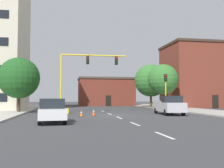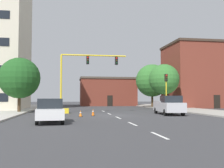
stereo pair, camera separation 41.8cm
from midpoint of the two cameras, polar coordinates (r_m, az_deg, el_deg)
name	(u,v)px [view 1 (the left image)]	position (r m, az deg, el deg)	size (l,w,h in m)	color
ground_plane	(113,115)	(26.53, -0.16, -6.87)	(160.00, 160.00, 0.00)	#38383A
sidewalk_left	(4,112)	(35.02, -22.80, -5.57)	(6.00, 56.00, 0.14)	#B2ADA3
sidewalk_right	(190,110)	(37.99, 16.33, -5.45)	(6.00, 56.00, 0.14)	#9E998E
lane_stripe_seg_0	(164,135)	(13.01, 10.41, -10.97)	(0.16, 2.40, 0.01)	silver
lane_stripe_seg_1	(135,124)	(18.23, 4.37, -8.67)	(0.16, 2.40, 0.01)	silver
lane_stripe_seg_2	(119,118)	(23.58, 1.07, -7.36)	(0.16, 2.40, 0.01)	silver
lane_stripe_seg_3	(109,114)	(28.99, -0.99, -6.52)	(0.16, 2.40, 0.01)	silver
lane_stripe_seg_4	(103,111)	(34.43, -2.40, -5.95)	(0.16, 2.40, 0.01)	silver
building_brick_center	(106,92)	(57.25, -1.61, -1.70)	(12.00, 8.01, 6.04)	brown
building_row_right	(201,76)	(49.94, 18.61, 1.69)	(12.75, 9.41, 11.38)	brown
traffic_signal_gantry	(70,94)	(30.40, -9.50, -2.16)	(8.50, 1.20, 6.83)	yellow
traffic_light_pole_right	(166,84)	(34.00, 11.32, 0.01)	(0.32, 0.47, 4.80)	yellow
tree_right_mid	(163,79)	(40.73, 10.80, 0.99)	(4.66, 4.66, 6.90)	#4C3823
tree_left_near	(19,78)	(32.51, -19.99, 1.24)	(4.81, 4.81, 6.50)	#4C3823
tree_right_far	(151,81)	(46.59, 8.22, 0.75)	(5.73, 5.73, 7.64)	#4C3823
pickup_truck_silver	(169,105)	(28.30, 11.91, -4.58)	(2.40, 5.54, 1.99)	#BCBCC1
sedan_white_near_left	(52,110)	(19.43, -13.62, -5.62)	(2.21, 4.63, 1.74)	white
traffic_cone_roadside_a	(81,114)	(24.77, -7.20, -6.44)	(0.36, 0.36, 0.61)	black
traffic_cone_roadside_b	(94,112)	(25.80, -4.49, -6.20)	(0.36, 0.36, 0.71)	black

